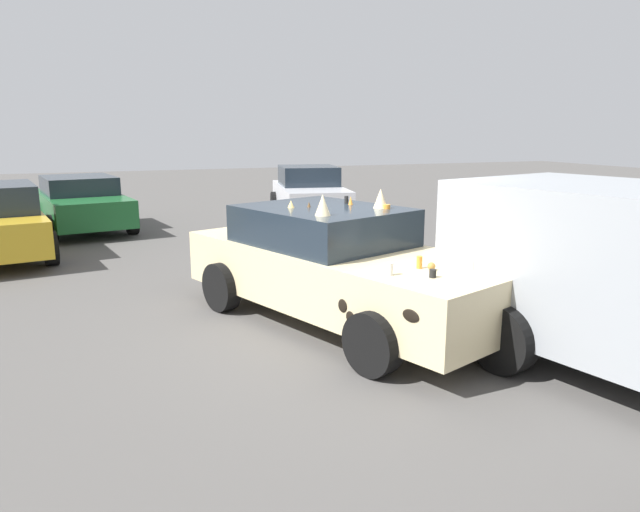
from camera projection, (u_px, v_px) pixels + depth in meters
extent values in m
plane|color=#514F4C|center=(341.00, 321.00, 7.59)|extent=(60.00, 60.00, 0.00)
cube|color=beige|center=(342.00, 274.00, 7.45)|extent=(4.95, 3.27, 0.70)
cube|color=#1E2833|center=(323.00, 225.00, 7.60)|extent=(2.48, 2.25, 0.48)
cylinder|color=black|center=(477.00, 308.00, 7.05)|extent=(0.71, 0.44, 0.67)
cylinder|color=black|center=(372.00, 344.00, 5.87)|extent=(0.71, 0.44, 0.67)
cylinder|color=black|center=(322.00, 267.00, 9.16)|extent=(0.71, 0.44, 0.67)
cylinder|color=black|center=(221.00, 287.00, 7.98)|extent=(0.71, 0.44, 0.67)
ellipsoid|color=black|center=(343.00, 306.00, 6.16)|extent=(0.13, 0.06, 0.15)
ellipsoid|color=black|center=(392.00, 261.00, 7.98)|extent=(0.19, 0.09, 0.12)
ellipsoid|color=black|center=(413.00, 317.00, 5.43)|extent=(0.15, 0.07, 0.09)
ellipsoid|color=black|center=(370.00, 250.00, 8.28)|extent=(0.11, 0.06, 0.09)
ellipsoid|color=black|center=(411.00, 316.00, 5.45)|extent=(0.19, 0.09, 0.12)
ellipsoid|color=black|center=(301.00, 244.00, 9.45)|extent=(0.16, 0.08, 0.14)
ellipsoid|color=black|center=(350.00, 317.00, 6.09)|extent=(0.12, 0.06, 0.13)
cylinder|color=silver|center=(390.00, 269.00, 5.96)|extent=(0.09, 0.09, 0.13)
cylinder|color=black|center=(433.00, 274.00, 5.87)|extent=(0.08, 0.08, 0.09)
sphere|color=silver|center=(500.00, 269.00, 6.02)|extent=(0.10, 0.10, 0.10)
cylinder|color=orange|center=(419.00, 262.00, 6.26)|extent=(0.07, 0.07, 0.13)
sphere|color=#A87A38|center=(432.00, 266.00, 6.18)|extent=(0.08, 0.08, 0.08)
cylinder|color=silver|center=(472.00, 265.00, 6.20)|extent=(0.12, 0.12, 0.10)
cone|color=gray|center=(471.00, 256.00, 6.64)|extent=(0.14, 0.14, 0.10)
cone|color=orange|center=(351.00, 200.00, 7.79)|extent=(0.07, 0.07, 0.11)
cone|color=#51381E|center=(309.00, 204.00, 7.53)|extent=(0.07, 0.07, 0.07)
cone|color=tan|center=(291.00, 204.00, 7.48)|extent=(0.12, 0.12, 0.09)
cylinder|color=black|center=(346.00, 200.00, 7.91)|extent=(0.06, 0.06, 0.10)
cylinder|color=orange|center=(387.00, 207.00, 7.38)|extent=(0.10, 0.10, 0.05)
cone|color=beige|center=(381.00, 198.00, 7.42)|extent=(0.18, 0.18, 0.25)
cone|color=beige|center=(323.00, 205.00, 6.79)|extent=(0.18, 0.18, 0.25)
cube|color=#1E2833|center=(551.00, 223.00, 6.50)|extent=(0.55, 1.78, 0.58)
cylinder|color=black|center=(503.00, 339.00, 5.94)|extent=(0.76, 0.41, 0.72)
cylinder|color=black|center=(613.00, 304.00, 7.11)|extent=(0.76, 0.41, 0.72)
cube|color=#1E602D|center=(82.00, 207.00, 14.40)|extent=(4.46, 2.45, 0.63)
cube|color=#1E2833|center=(79.00, 185.00, 14.43)|extent=(2.24, 1.92, 0.43)
cylinder|color=black|center=(132.00, 222.00, 13.82)|extent=(0.63, 0.32, 0.60)
cylinder|color=black|center=(51.00, 228.00, 12.92)|extent=(0.63, 0.32, 0.60)
cylinder|color=black|center=(108.00, 209.00, 16.00)|extent=(0.63, 0.32, 0.60)
cylinder|color=black|center=(38.00, 214.00, 15.10)|extent=(0.63, 0.32, 0.60)
cylinder|color=black|center=(35.00, 228.00, 12.88)|extent=(0.66, 0.33, 0.63)
cylinder|color=black|center=(51.00, 248.00, 10.66)|extent=(0.66, 0.33, 0.63)
cube|color=silver|center=(310.00, 197.00, 16.51)|extent=(4.22, 2.39, 0.63)
cube|color=#1E2833|center=(308.00, 176.00, 16.62)|extent=(1.98, 1.85, 0.54)
cylinder|color=black|center=(349.00, 211.00, 15.54)|extent=(0.63, 0.33, 0.60)
cylinder|color=black|center=(285.00, 213.00, 15.23)|extent=(0.63, 0.33, 0.60)
cylinder|color=black|center=(331.00, 200.00, 17.91)|extent=(0.63, 0.33, 0.60)
cylinder|color=black|center=(275.00, 202.00, 17.60)|extent=(0.63, 0.33, 0.60)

